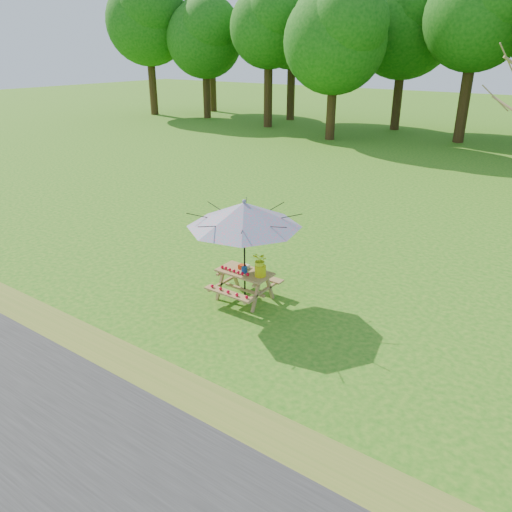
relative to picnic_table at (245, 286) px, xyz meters
The scene contains 7 objects.
ground 2.49m from the picnic_table, 168.40° to the right, with size 120.00×120.00×0.00m, color #1F6A14.
drygrass_strip 4.10m from the picnic_table, 126.30° to the right, with size 120.00×1.20×0.01m, color olive.
picnic_table is the anchor object (origin of this frame).
patio_umbrella 1.62m from the picnic_table, 84.81° to the left, with size 2.81×2.81×2.27m.
produce_bins 0.40m from the picnic_table, 139.48° to the left, with size 0.29×0.35×0.13m.
tomatoes_row 0.44m from the picnic_table, 130.20° to the right, with size 0.77×0.13×0.07m, color red, non-canonical shape.
flower_bucket 0.75m from the picnic_table, ahead, with size 0.37×0.34×0.53m.
Camera 1 is at (8.32, -7.30, 5.11)m, focal length 35.00 mm.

